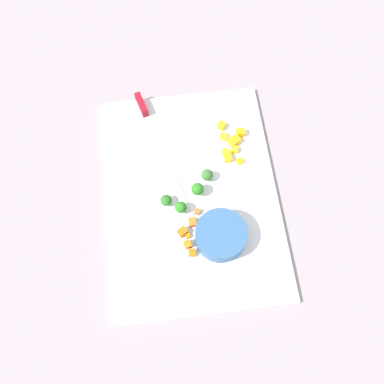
# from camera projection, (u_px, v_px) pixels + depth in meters

# --- Properties ---
(ground_plane) EXTENTS (4.00, 4.00, 0.00)m
(ground_plane) POSITION_uv_depth(u_px,v_px,m) (192.00, 196.00, 0.91)
(ground_plane) COLOR gray
(cutting_board) EXTENTS (0.51, 0.37, 0.01)m
(cutting_board) POSITION_uv_depth(u_px,v_px,m) (192.00, 195.00, 0.91)
(cutting_board) COLOR white
(cutting_board) RESTS_ON ground_plane
(prep_bowl) EXTENTS (0.11, 0.11, 0.04)m
(prep_bowl) POSITION_uv_depth(u_px,v_px,m) (221.00, 235.00, 0.84)
(prep_bowl) COLOR #335F93
(prep_bowl) RESTS_ON cutting_board
(chef_knife) EXTENTS (0.34, 0.11, 0.02)m
(chef_knife) POSITION_uv_depth(u_px,v_px,m) (154.00, 133.00, 0.95)
(chef_knife) COLOR silver
(chef_knife) RESTS_ON cutting_board
(carrot_dice_0) EXTENTS (0.01, 0.01, 0.01)m
(carrot_dice_0) POSITION_uv_depth(u_px,v_px,m) (197.00, 212.00, 0.88)
(carrot_dice_0) COLOR orange
(carrot_dice_0) RESTS_ON cutting_board
(carrot_dice_1) EXTENTS (0.01, 0.01, 0.01)m
(carrot_dice_1) POSITION_uv_depth(u_px,v_px,m) (188.00, 236.00, 0.86)
(carrot_dice_1) COLOR orange
(carrot_dice_1) RESTS_ON cutting_board
(carrot_dice_2) EXTENTS (0.02, 0.02, 0.01)m
(carrot_dice_2) POSITION_uv_depth(u_px,v_px,m) (188.00, 244.00, 0.85)
(carrot_dice_2) COLOR orange
(carrot_dice_2) RESTS_ON cutting_board
(carrot_dice_3) EXTENTS (0.02, 0.02, 0.02)m
(carrot_dice_3) POSITION_uv_depth(u_px,v_px,m) (183.00, 232.00, 0.86)
(carrot_dice_3) COLOR orange
(carrot_dice_3) RESTS_ON cutting_board
(carrot_dice_4) EXTENTS (0.02, 0.02, 0.01)m
(carrot_dice_4) POSITION_uv_depth(u_px,v_px,m) (192.00, 253.00, 0.85)
(carrot_dice_4) COLOR orange
(carrot_dice_4) RESTS_ON cutting_board
(carrot_dice_5) EXTENTS (0.02, 0.02, 0.02)m
(carrot_dice_5) POSITION_uv_depth(u_px,v_px,m) (192.00, 222.00, 0.87)
(carrot_dice_5) COLOR orange
(carrot_dice_5) RESTS_ON cutting_board
(pepper_dice_0) EXTENTS (0.02, 0.02, 0.01)m
(pepper_dice_0) POSITION_uv_depth(u_px,v_px,m) (223.00, 137.00, 0.95)
(pepper_dice_0) COLOR yellow
(pepper_dice_0) RESTS_ON cutting_board
(pepper_dice_1) EXTENTS (0.02, 0.02, 0.01)m
(pepper_dice_1) POSITION_uv_depth(u_px,v_px,m) (235.00, 150.00, 0.93)
(pepper_dice_1) COLOR yellow
(pepper_dice_1) RESTS_ON cutting_board
(pepper_dice_2) EXTENTS (0.03, 0.03, 0.02)m
(pepper_dice_2) POSITION_uv_depth(u_px,v_px,m) (234.00, 141.00, 0.94)
(pepper_dice_2) COLOR yellow
(pepper_dice_2) RESTS_ON cutting_board
(pepper_dice_3) EXTENTS (0.02, 0.02, 0.02)m
(pepper_dice_3) POSITION_uv_depth(u_px,v_px,m) (221.00, 126.00, 0.96)
(pepper_dice_3) COLOR yellow
(pepper_dice_3) RESTS_ON cutting_board
(pepper_dice_4) EXTENTS (0.02, 0.02, 0.02)m
(pepper_dice_4) POSITION_uv_depth(u_px,v_px,m) (228.00, 158.00, 0.92)
(pepper_dice_4) COLOR yellow
(pepper_dice_4) RESTS_ON cutting_board
(pepper_dice_5) EXTENTS (0.02, 0.01, 0.01)m
(pepper_dice_5) POSITION_uv_depth(u_px,v_px,m) (240.00, 161.00, 0.92)
(pepper_dice_5) COLOR yellow
(pepper_dice_5) RESTS_ON cutting_board
(pepper_dice_6) EXTENTS (0.02, 0.02, 0.01)m
(pepper_dice_6) POSITION_uv_depth(u_px,v_px,m) (226.00, 153.00, 0.93)
(pepper_dice_6) COLOR yellow
(pepper_dice_6) RESTS_ON cutting_board
(pepper_dice_7) EXTENTS (0.02, 0.02, 0.02)m
(pepper_dice_7) POSITION_uv_depth(u_px,v_px,m) (240.00, 133.00, 0.95)
(pepper_dice_7) COLOR yellow
(pepper_dice_7) RESTS_ON cutting_board
(broccoli_floret_0) EXTENTS (0.02, 0.02, 0.03)m
(broccoli_floret_0) POSITION_uv_depth(u_px,v_px,m) (181.00, 207.00, 0.87)
(broccoli_floret_0) COLOR #81BA5D
(broccoli_floret_0) RESTS_ON cutting_board
(broccoli_floret_1) EXTENTS (0.03, 0.03, 0.04)m
(broccoli_floret_1) POSITION_uv_depth(u_px,v_px,m) (198.00, 190.00, 0.88)
(broccoli_floret_1) COLOR #87C06A
(broccoli_floret_1) RESTS_ON cutting_board
(broccoli_floret_2) EXTENTS (0.03, 0.03, 0.03)m
(broccoli_floret_2) POSITION_uv_depth(u_px,v_px,m) (207.00, 175.00, 0.90)
(broccoli_floret_2) COLOR #98B164
(broccoli_floret_2) RESTS_ON cutting_board
(broccoli_floret_3) EXTENTS (0.02, 0.02, 0.03)m
(broccoli_floret_3) POSITION_uv_depth(u_px,v_px,m) (166.00, 200.00, 0.88)
(broccoli_floret_3) COLOR #8BC160
(broccoli_floret_3) RESTS_ON cutting_board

